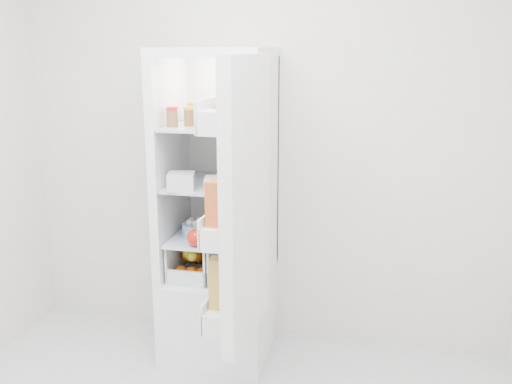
% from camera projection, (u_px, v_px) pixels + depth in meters
% --- Properties ---
extents(room_walls, '(3.02, 3.02, 2.61)m').
position_uv_depth(room_walls, '(171.00, 112.00, 1.93)').
color(room_walls, beige).
rests_on(room_walls, ground).
extents(refrigerator, '(0.60, 0.60, 1.80)m').
position_uv_depth(refrigerator, '(221.00, 244.00, 3.38)').
color(refrigerator, silver).
rests_on(refrigerator, ground).
extents(shelf_low, '(0.49, 0.53, 0.01)m').
position_uv_depth(shelf_low, '(217.00, 236.00, 3.30)').
color(shelf_low, silver).
rests_on(shelf_low, refrigerator).
extents(shelf_mid, '(0.49, 0.53, 0.02)m').
position_uv_depth(shelf_mid, '(216.00, 184.00, 3.22)').
color(shelf_mid, silver).
rests_on(shelf_mid, refrigerator).
extents(shelf_top, '(0.49, 0.53, 0.02)m').
position_uv_depth(shelf_top, '(215.00, 126.00, 3.14)').
color(shelf_top, silver).
rests_on(shelf_top, refrigerator).
extents(crisper_left, '(0.23, 0.46, 0.22)m').
position_uv_depth(crisper_left, '(198.00, 255.00, 3.36)').
color(crisper_left, silver).
rests_on(crisper_left, refrigerator).
extents(crisper_right, '(0.23, 0.46, 0.22)m').
position_uv_depth(crisper_right, '(238.00, 259.00, 3.31)').
color(crisper_right, silver).
rests_on(crisper_right, refrigerator).
extents(condiment_jars, '(0.46, 0.34, 0.08)m').
position_uv_depth(condiment_jars, '(210.00, 118.00, 3.08)').
color(condiment_jars, '#B21919').
rests_on(condiment_jars, shelf_top).
extents(squeeze_bottle, '(0.06, 0.06, 0.18)m').
position_uv_depth(squeeze_bottle, '(258.00, 106.00, 3.19)').
color(squeeze_bottle, silver).
rests_on(squeeze_bottle, shelf_top).
extents(tub_white, '(0.17, 0.17, 0.09)m').
position_uv_depth(tub_white, '(181.00, 181.00, 3.06)').
color(tub_white, silver).
rests_on(tub_white, shelf_mid).
extents(tub_cream, '(0.15, 0.15, 0.07)m').
position_uv_depth(tub_cream, '(216.00, 184.00, 3.04)').
color(tub_cream, white).
rests_on(tub_cream, shelf_mid).
extents(tin_red, '(0.11, 0.11, 0.06)m').
position_uv_depth(tin_red, '(242.00, 186.00, 3.01)').
color(tin_red, '#C23F1D').
rests_on(tin_red, shelf_mid).
extents(red_cabbage, '(0.18, 0.18, 0.18)m').
position_uv_depth(red_cabbage, '(242.00, 216.00, 3.35)').
color(red_cabbage, '#4C1C53').
rests_on(red_cabbage, shelf_low).
extents(bell_pepper, '(0.10, 0.10, 0.10)m').
position_uv_depth(bell_pepper, '(196.00, 238.00, 3.10)').
color(bell_pepper, red).
rests_on(bell_pepper, shelf_low).
extents(mushroom_bowl, '(0.19, 0.19, 0.07)m').
position_uv_depth(mushroom_bowl, '(196.00, 230.00, 3.28)').
color(mushroom_bowl, '#7C9DB9').
rests_on(mushroom_bowl, shelf_low).
extents(salad_bag, '(0.10, 0.10, 0.10)m').
position_uv_depth(salad_bag, '(226.00, 237.00, 3.10)').
color(salad_bag, '#B2CF9B').
rests_on(salad_bag, shelf_low).
extents(citrus_pile, '(0.20, 0.31, 0.16)m').
position_uv_depth(citrus_pile, '(195.00, 261.00, 3.33)').
color(citrus_pile, orange).
rests_on(citrus_pile, refrigerator).
extents(veg_pile, '(0.16, 0.30, 0.10)m').
position_uv_depth(veg_pile, '(239.00, 266.00, 3.32)').
color(veg_pile, '#1E511B').
rests_on(veg_pile, refrigerator).
extents(fridge_door, '(0.20, 0.60, 1.30)m').
position_uv_depth(fridge_door, '(240.00, 206.00, 2.61)').
color(fridge_door, silver).
rests_on(fridge_door, refrigerator).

